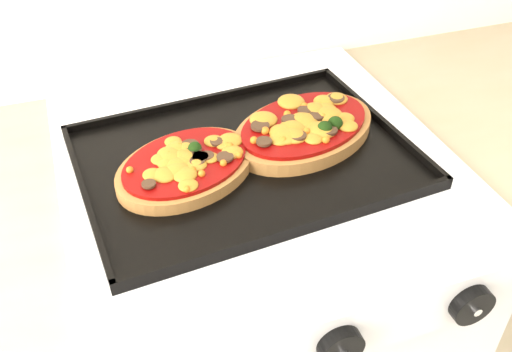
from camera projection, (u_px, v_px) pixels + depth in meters
name	position (u px, v px, depth m)	size (l,w,h in m)	color
stove	(255.00, 331.00, 1.17)	(0.60, 0.60, 0.91)	silver
control_panel	(340.00, 331.00, 0.69)	(0.60, 0.02, 0.09)	silver
knob_center	(341.00, 346.00, 0.68)	(0.06, 0.06, 0.02)	black
knob_right	(472.00, 305.00, 0.73)	(0.06, 0.06, 0.02)	black
baking_tray	(245.00, 156.00, 0.86)	(0.49, 0.36, 0.02)	black
pizza_left	(186.00, 165.00, 0.82)	(0.22, 0.16, 0.03)	#A46738
pizza_right	(304.00, 127.00, 0.90)	(0.25, 0.17, 0.04)	#A46738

